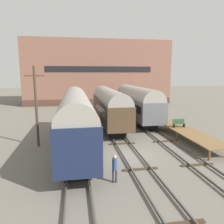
# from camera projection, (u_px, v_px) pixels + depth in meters

# --- Properties ---
(ground_plane) EXTENTS (200.00, 200.00, 0.00)m
(ground_plane) POSITION_uv_depth(u_px,v_px,m) (130.00, 155.00, 18.84)
(ground_plane) COLOR #6B665B
(track_left) EXTENTS (2.60, 60.00, 0.26)m
(track_left) POSITION_uv_depth(u_px,v_px,m) (77.00, 157.00, 18.05)
(track_left) COLOR #4C4742
(track_left) RESTS_ON ground
(track_middle) EXTENTS (2.60, 60.00, 0.26)m
(track_middle) POSITION_uv_depth(u_px,v_px,m) (130.00, 153.00, 18.81)
(track_middle) COLOR #4C4742
(track_middle) RESTS_ON ground
(track_right) EXTENTS (2.60, 60.00, 0.26)m
(track_right) POSITION_uv_depth(u_px,v_px,m) (179.00, 150.00, 19.57)
(track_right) COLOR #4C4742
(track_right) RESTS_ON ground
(train_car_navy) EXTENTS (2.91, 16.51, 5.33)m
(train_car_navy) POSITION_uv_depth(u_px,v_px,m) (76.00, 117.00, 20.02)
(train_car_navy) COLOR black
(train_car_navy) RESTS_ON ground
(train_car_brown) EXTENTS (2.93, 15.54, 4.97)m
(train_car_brown) POSITION_uv_depth(u_px,v_px,m) (109.00, 105.00, 29.20)
(train_car_brown) COLOR black
(train_car_brown) RESTS_ON ground
(train_car_grey) EXTENTS (3.08, 15.44, 5.07)m
(train_car_grey) POSITION_uv_depth(u_px,v_px,m) (137.00, 102.00, 32.39)
(train_car_grey) COLOR black
(train_car_grey) RESTS_ON ground
(station_platform) EXTENTS (2.50, 11.49, 0.96)m
(station_platform) POSITION_uv_depth(u_px,v_px,m) (187.00, 132.00, 23.10)
(station_platform) COLOR brown
(station_platform) RESTS_ON ground
(bench) EXTENTS (1.40, 0.40, 0.91)m
(bench) POSITION_uv_depth(u_px,v_px,m) (179.00, 123.00, 24.66)
(bench) COLOR #2D4C33
(bench) RESTS_ON station_platform
(person_worker) EXTENTS (0.32, 0.32, 1.85)m
(person_worker) POSITION_uv_depth(u_px,v_px,m) (115.00, 166.00, 13.88)
(person_worker) COLOR #282833
(person_worker) RESTS_ON ground
(utility_pole) EXTENTS (1.80, 0.24, 7.66)m
(utility_pole) POSITION_uv_depth(u_px,v_px,m) (36.00, 105.00, 20.54)
(utility_pole) COLOR #473828
(utility_pole) RESTS_ON ground
(warehouse_building) EXTENTS (33.06, 13.73, 14.44)m
(warehouse_building) POSITION_uv_depth(u_px,v_px,m) (97.00, 73.00, 54.23)
(warehouse_building) COLOR #4F342A
(warehouse_building) RESTS_ON ground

